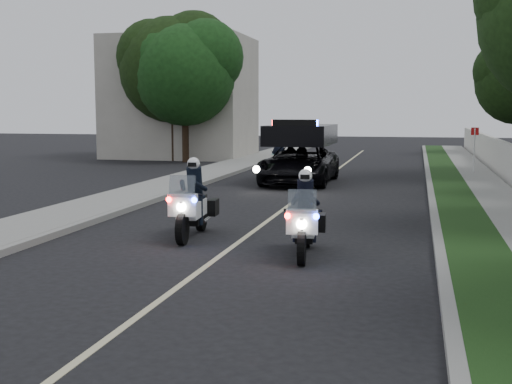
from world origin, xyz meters
TOP-DOWN VIEW (x-y plane):
  - ground at (0.00, 0.00)m, footprint 120.00×120.00m
  - curb_right at (4.10, 10.00)m, footprint 0.20×60.00m
  - grass_verge at (4.80, 10.00)m, footprint 1.20×60.00m
  - sidewalk_right at (6.10, 10.00)m, footprint 1.40×60.00m
  - curb_left at (-4.10, 10.00)m, footprint 0.20×60.00m
  - sidewalk_left at (-5.20, 10.00)m, footprint 2.00×60.00m
  - building_far at (-10.00, 26.00)m, footprint 8.00×6.00m
  - lane_marking at (0.00, 10.00)m, footprint 0.12×50.00m
  - police_moto_left at (-1.14, 1.97)m, footprint 0.90×2.12m
  - police_moto_right at (1.56, 0.68)m, footprint 0.89×2.02m
  - police_suv at (-0.72, 13.35)m, footprint 2.52×5.39m
  - bicycle at (-2.54, 18.34)m, footprint 0.59×1.56m
  - cyclist at (-2.54, 18.34)m, footprint 0.70×0.48m
  - sign_post at (6.00, 18.25)m, footprint 0.41×0.41m
  - tree_left_near at (-8.46, 22.34)m, footprint 5.55×5.55m
  - tree_left_far at (-9.45, 23.17)m, footprint 7.28×7.28m

SIDE VIEW (x-z plane):
  - ground at x=0.00m, z-range 0.00..0.00m
  - police_moto_left at x=-1.14m, z-range -0.88..0.88m
  - police_moto_right at x=1.56m, z-range -0.83..0.83m
  - police_suv at x=-0.72m, z-range -1.31..1.31m
  - bicycle at x=-2.54m, z-range -0.40..0.40m
  - cyclist at x=-2.54m, z-range -0.96..0.96m
  - sign_post at x=6.00m, z-range -1.06..1.06m
  - tree_left_near at x=-8.46m, z-range -4.48..4.48m
  - tree_left_far at x=-9.45m, z-range -4.81..4.81m
  - lane_marking at x=0.00m, z-range 0.00..0.01m
  - curb_right at x=4.10m, z-range 0.00..0.15m
  - curb_left at x=-4.10m, z-range 0.00..0.15m
  - grass_verge at x=4.80m, z-range 0.00..0.16m
  - sidewalk_right at x=6.10m, z-range 0.00..0.16m
  - sidewalk_left at x=-5.20m, z-range 0.00..0.16m
  - building_far at x=-10.00m, z-range 0.00..7.00m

